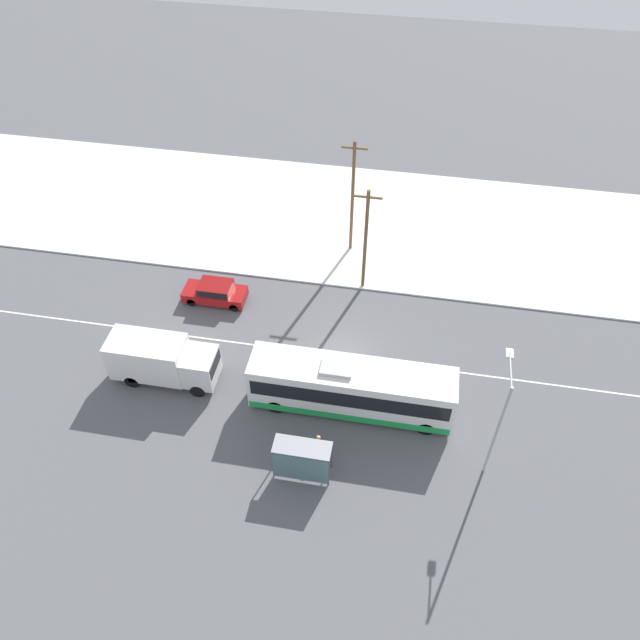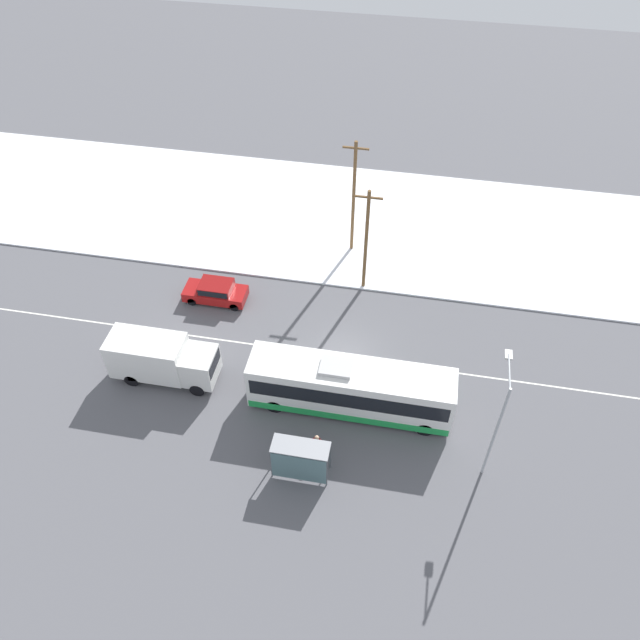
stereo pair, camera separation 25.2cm
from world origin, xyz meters
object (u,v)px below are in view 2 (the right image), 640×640
box_truck (161,358)px  pedestrian_at_stop (317,443)px  bus_shelter (300,459)px  streetlamp (499,414)px  utility_pole_snowlot (354,197)px  utility_pole_roadside (366,240)px  city_bus (350,388)px  sedan_car (216,291)px

box_truck → pedestrian_at_stop: box_truck is taller
bus_shelter → streetlamp: 10.43m
bus_shelter → streetlamp: streetlamp is taller
bus_shelter → utility_pole_snowlot: size_ratio=0.34×
streetlamp → utility_pole_roadside: bearing=122.6°
pedestrian_at_stop → streetlamp: 9.81m
streetlamp → utility_pole_roadside: 15.63m
city_bus → utility_pole_snowlot: utility_pole_snowlot is taller
sedan_car → bus_shelter: bearing=124.5°
box_truck → pedestrian_at_stop: 10.96m
city_bus → utility_pole_roadside: utility_pole_roadside is taller
box_truck → utility_pole_snowlot: bearing=56.8°
pedestrian_at_stop → utility_pole_snowlot: 18.61m
sedan_car → utility_pole_snowlot: (8.39, 7.28, 3.90)m
pedestrian_at_stop → utility_pole_snowlot: (-0.81, 18.21, 3.74)m
pedestrian_at_stop → utility_pole_roadside: 14.54m
box_truck → pedestrian_at_stop: (10.29, -3.71, -0.70)m
sedan_car → bus_shelter: (8.59, -12.52, 0.86)m
city_bus → streetlamp: 8.66m
bus_shelter → utility_pole_roadside: bearing=85.4°
utility_pole_roadside → bus_shelter: bearing=-94.6°
city_bus → sedan_car: bearing=144.7°
box_truck → pedestrian_at_stop: size_ratio=4.06×
city_bus → box_truck: city_bus is taller
pedestrian_at_stop → utility_pole_snowlot: utility_pole_snowlot is taller
pedestrian_at_stop → streetlamp: streetlamp is taller
box_truck → bus_shelter: bearing=-28.7°
box_truck → utility_pole_snowlot: 17.58m
bus_shelter → utility_pole_roadside: 16.00m
pedestrian_at_stop → utility_pole_roadside: bearing=87.4°
box_truck → streetlamp: streetlamp is taller
bus_shelter → streetlamp: (9.67, 2.57, 2.94)m
city_bus → box_truck: (-11.58, 0.20, -0.04)m
city_bus → streetlamp: (7.77, -2.53, 2.90)m
city_bus → bus_shelter: bearing=-110.5°
box_truck → utility_pole_snowlot: size_ratio=0.72×
box_truck → sedan_car: (1.08, 7.22, -0.86)m
sedan_car → utility_pole_snowlot: utility_pole_snowlot is taller
bus_shelter → utility_pole_roadside: size_ratio=0.38×
utility_pole_snowlot → bus_shelter: bearing=-89.4°
sedan_car → pedestrian_at_stop: pedestrian_at_stop is taller
utility_pole_snowlot → utility_pole_roadside: bearing=-70.1°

